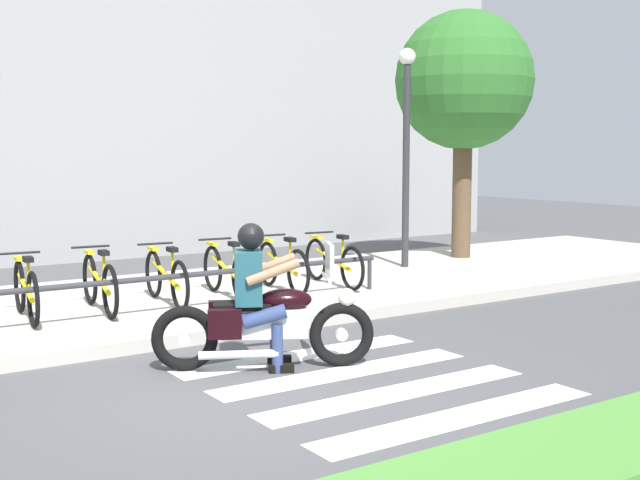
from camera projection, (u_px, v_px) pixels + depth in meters
ground_plane at (240, 392)px, 7.26m from camera, size 48.00×48.00×0.00m
sidewalk at (91, 311)px, 10.55m from camera, size 24.00×4.40×0.15m
crosswalk_stripe_0 at (460, 417)px, 6.58m from camera, size 2.80×0.40×0.01m
crosswalk_stripe_1 at (396, 393)px, 7.24m from camera, size 2.80×0.40×0.01m
crosswalk_stripe_2 at (344, 372)px, 7.89m from camera, size 2.80×0.40×0.01m
crosswalk_stripe_3 at (299, 355)px, 8.55m from camera, size 2.80×0.40×0.01m
motorcycle at (265, 323)px, 8.00m from camera, size 1.99×1.12×1.24m
rider at (257, 286)px, 7.95m from camera, size 0.76×0.71×1.44m
bicycle_2 at (26, 290)px, 9.57m from camera, size 0.48×1.62×0.78m
bicycle_3 at (99, 283)px, 10.06m from camera, size 0.48×1.70×0.79m
bicycle_4 at (166, 277)px, 10.55m from camera, size 0.48×1.73×0.77m
bicycle_5 at (227, 271)px, 11.04m from camera, size 0.48×1.70×0.78m
bicycle_6 at (282, 266)px, 11.53m from camera, size 0.48×1.64×0.79m
bicycle_7 at (333, 262)px, 12.02m from camera, size 0.48×1.73×0.77m
bike_rack at (150, 280)px, 9.84m from camera, size 6.76×0.07×0.49m
street_lamp at (406, 137)px, 13.75m from camera, size 0.28×0.28×3.83m
tree_near_rack at (464, 82)px, 14.91m from camera, size 2.53×2.53×4.68m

